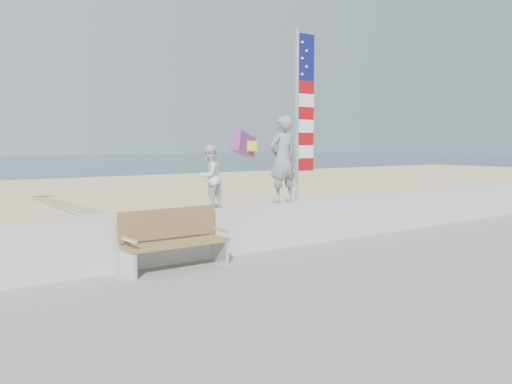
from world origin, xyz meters
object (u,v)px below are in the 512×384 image
Objects in this scene: adult at (283,159)px; child at (209,177)px; bench at (174,239)px; flag at (302,108)px.

child is at bearing 0.44° from adult.
flag reaches higher than bench.
adult is 0.97× the size of bench.
child is at bearing 24.60° from bench.
bench is 0.51× the size of flag.
adult is at bearing 9.41° from bench.
child is 1.46m from bench.
bench is at bearing 9.85° from adult.
adult is 3.05m from bench.
adult is 1.50× the size of child.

